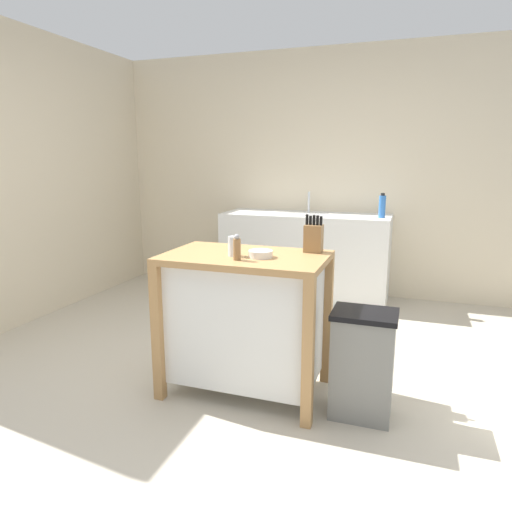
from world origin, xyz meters
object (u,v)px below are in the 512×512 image
(kitchen_island, at_px, (246,316))
(knife_block, at_px, (314,238))
(pepper_grinder, at_px, (237,248))
(bottle_dish_soap, at_px, (382,206))
(sink_faucet, at_px, (309,202))
(drinking_cup, at_px, (234,246))
(trash_bin, at_px, (362,364))
(bowl_ceramic_wide, at_px, (260,254))

(kitchen_island, distance_m, knife_block, 0.65)
(pepper_grinder, bearing_deg, knife_block, 45.59)
(knife_block, height_order, bottle_dish_soap, bottle_dish_soap)
(sink_faucet, bearing_deg, pepper_grinder, -87.13)
(drinking_cup, height_order, trash_bin, drinking_cup)
(knife_block, bearing_deg, bowl_ceramic_wide, -135.11)
(kitchen_island, distance_m, pepper_grinder, 0.49)
(bowl_ceramic_wide, xyz_separation_m, drinking_cup, (-0.16, -0.01, 0.04))
(knife_block, xyz_separation_m, pepper_grinder, (-0.36, -0.37, -0.02))
(kitchen_island, height_order, pepper_grinder, pepper_grinder)
(drinking_cup, height_order, pepper_grinder, pepper_grinder)
(drinking_cup, height_order, sink_faucet, sink_faucet)
(trash_bin, height_order, bottle_dish_soap, bottle_dish_soap)
(kitchen_island, xyz_separation_m, bottle_dish_soap, (0.66, 2.03, 0.51))
(bowl_ceramic_wide, bearing_deg, kitchen_island, 157.08)
(bowl_ceramic_wide, distance_m, drinking_cup, 0.17)
(trash_bin, bearing_deg, pepper_grinder, -172.13)
(sink_faucet, xyz_separation_m, bottle_dish_soap, (0.77, -0.22, 0.00))
(drinking_cup, bearing_deg, pepper_grinder, -59.23)
(drinking_cup, relative_size, trash_bin, 0.19)
(drinking_cup, bearing_deg, sink_faucet, 91.53)
(knife_block, distance_m, bowl_ceramic_wide, 0.37)
(sink_faucet, relative_size, bottle_dish_soap, 0.92)
(sink_faucet, distance_m, bottle_dish_soap, 0.80)
(bottle_dish_soap, bearing_deg, drinking_cup, -108.82)
(bowl_ceramic_wide, bearing_deg, sink_faucet, 95.61)
(kitchen_island, height_order, drinking_cup, drinking_cup)
(knife_block, relative_size, trash_bin, 0.37)
(bowl_ceramic_wide, xyz_separation_m, bottle_dish_soap, (0.55, 2.07, 0.10))
(trash_bin, xyz_separation_m, sink_faucet, (-0.85, 2.30, 0.70))
(drinking_cup, distance_m, bottle_dish_soap, 2.21)
(pepper_grinder, height_order, bottle_dish_soap, bottle_dish_soap)
(bowl_ceramic_wide, relative_size, sink_faucet, 0.65)
(bowl_ceramic_wide, relative_size, drinking_cup, 1.21)
(kitchen_island, height_order, bowl_ceramic_wide, bowl_ceramic_wide)
(kitchen_island, relative_size, knife_block, 4.23)
(bowl_ceramic_wide, distance_m, bottle_dish_soap, 2.15)
(sink_faucet, height_order, bottle_dish_soap, bottle_dish_soap)
(kitchen_island, xyz_separation_m, bowl_ceramic_wide, (0.11, -0.05, 0.42))
(kitchen_island, relative_size, sink_faucet, 4.50)
(knife_block, relative_size, bowl_ceramic_wide, 1.63)
(bowl_ceramic_wide, relative_size, pepper_grinder, 0.95)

